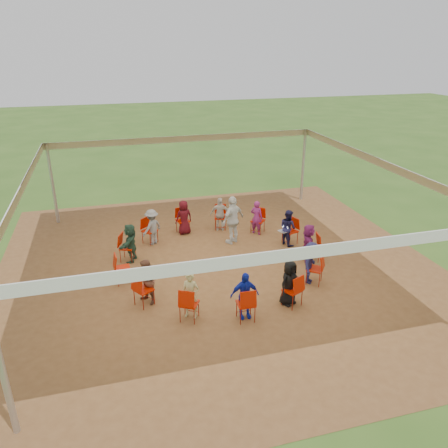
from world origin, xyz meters
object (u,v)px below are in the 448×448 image
object	(u,v)px
chair_6	(123,269)
chair_8	(189,304)
chair_9	(246,304)
person_seated_8	(245,295)
chair_7	(144,290)
person_seated_5	(131,243)
person_seated_10	(311,263)
chair_4	(150,231)
chair_10	(292,290)
chair_0	(290,231)
person_seated_0	(288,227)
laptop	(284,229)
chair_2	(220,217)
standing_person	(233,220)
person_seated_7	(190,295)
chair_3	(183,221)
chair_1	(258,221)
cable_coil	(236,262)
person_seated_1	(257,217)
person_seated_6	(147,282)
person_seated_4	(152,227)
chair_5	(127,247)
chair_12	(312,248)
person_seated_11	(308,243)
person_seated_2	(220,214)

from	to	relation	value
chair_6	chair_8	xyz separation A→B (m)	(1.45, -2.25, 0.00)
chair_9	person_seated_8	bearing A→B (deg)	90.00
chair_7	person_seated_5	size ratio (longest dim) A/B	0.73
person_seated_10	chair_4	bearing A→B (deg)	82.93
chair_10	person_seated_8	bearing A→B (deg)	161.22
chair_0	person_seated_10	size ratio (longest dim) A/B	0.73
person_seated_0	laptop	size ratio (longest dim) A/B	3.29
chair_2	chair_8	distance (m)	5.71
person_seated_5	chair_9	bearing A→B (deg)	54.54
chair_2	standing_person	distance (m)	1.32
person_seated_7	chair_6	bearing A→B (deg)	154.63
chair_2	chair_3	distance (m)	1.38
chair_3	chair_6	size ratio (longest dim) A/B	1.00
chair_1	chair_6	size ratio (longest dim) A/B	1.00
chair_3	chair_9	bearing A→B (deg)	83.08
chair_0	person_seated_8	world-z (taller)	person_seated_8
cable_coil	laptop	world-z (taller)	laptop
chair_3	person_seated_1	world-z (taller)	person_seated_1
chair_0	chair_2	distance (m)	2.67
person_seated_6	person_seated_1	bearing A→B (deg)	96.92
chair_3	chair_9	distance (m)	5.71
person_seated_0	person_seated_4	world-z (taller)	same
person_seated_4	person_seated_10	xyz separation A→B (m)	(3.98, -3.76, 0.00)
person_seated_5	standing_person	distance (m)	3.46
standing_person	laptop	world-z (taller)	standing_person
chair_3	chair_8	size ratio (longest dim) A/B	1.00
chair_5	person_seated_7	bearing A→B (deg)	42.92
person_seated_4	standing_person	distance (m)	2.72
chair_6	person_seated_10	distance (m)	5.27
chair_2	chair_7	size ratio (longest dim) A/B	1.00
chair_6	chair_10	distance (m)	4.74
chair_2	chair_3	world-z (taller)	same
chair_4	person_seated_5	world-z (taller)	person_seated_5
chair_0	laptop	world-z (taller)	chair_0
chair_1	cable_coil	size ratio (longest dim) A/B	2.17
chair_4	chair_12	distance (m)	5.38
chair_9	person_seated_4	world-z (taller)	person_seated_4
chair_3	person_seated_11	distance (m)	4.64
cable_coil	person_seated_4	bearing A→B (deg)	137.86
person_seated_2	chair_4	bearing A→B (deg)	25.37
chair_4	person_seated_6	world-z (taller)	person_seated_6
person_seated_5	person_seated_8	bearing A→B (deg)	55.38
chair_1	person_seated_2	world-z (taller)	person_seated_2
chair_5	chair_10	world-z (taller)	same
chair_3	person_seated_10	world-z (taller)	person_seated_10
chair_9	person_seated_10	world-z (taller)	person_seated_10
laptop	standing_person	bearing A→B (deg)	48.19
chair_12	person_seated_6	size ratio (longest dim) A/B	0.73
standing_person	chair_4	bearing A→B (deg)	-46.81
chair_8	chair_10	distance (m)	2.67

